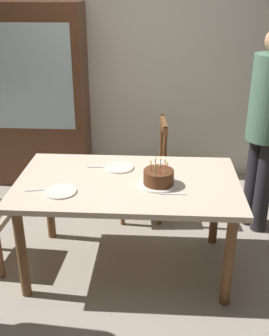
{
  "coord_description": "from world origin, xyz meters",
  "views": [
    {
      "loc": [
        0.21,
        -2.66,
        2.04
      ],
      "look_at": [
        0.05,
        0.0,
        0.85
      ],
      "focal_mm": 43.91,
      "sensor_mm": 36.0,
      "label": 1
    }
  ],
  "objects_px": {
    "dining_table": "(128,192)",
    "plate_near_celebrant": "(60,192)",
    "person_guest": "(266,122)",
    "birthday_cake": "(159,178)",
    "china_cabinet": "(35,97)",
    "plate_far_side": "(119,167)",
    "chair_spindle_back": "(144,172)"
  },
  "relations": [
    {
      "from": "dining_table",
      "to": "person_guest",
      "type": "bearing_deg",
      "value": 31.02
    },
    {
      "from": "plate_near_celebrant",
      "to": "person_guest",
      "type": "relative_size",
      "value": 0.13
    },
    {
      "from": "birthday_cake",
      "to": "plate_near_celebrant",
      "type": "relative_size",
      "value": 1.27
    },
    {
      "from": "plate_far_side",
      "to": "chair_spindle_back",
      "type": "bearing_deg",
      "value": 73.64
    },
    {
      "from": "dining_table",
      "to": "plate_far_side",
      "type": "bearing_deg",
      "value": 110.64
    },
    {
      "from": "dining_table",
      "to": "plate_far_side",
      "type": "xyz_separation_m",
      "value": [
        -0.08,
        0.21,
        0.1
      ]
    },
    {
      "from": "plate_far_side",
      "to": "person_guest",
      "type": "bearing_deg",
      "value": 20.86
    },
    {
      "from": "dining_table",
      "to": "chair_spindle_back",
      "type": "bearing_deg",
      "value": 83.5
    },
    {
      "from": "dining_table",
      "to": "birthday_cake",
      "type": "height_order",
      "value": "birthday_cake"
    },
    {
      "from": "plate_far_side",
      "to": "chair_spindle_back",
      "type": "distance_m",
      "value": 0.68
    },
    {
      "from": "plate_near_celebrant",
      "to": "person_guest",
      "type": "distance_m",
      "value": 1.8
    },
    {
      "from": "plate_far_side",
      "to": "china_cabinet",
      "type": "distance_m",
      "value": 1.7
    },
    {
      "from": "dining_table",
      "to": "plate_near_celebrant",
      "type": "bearing_deg",
      "value": -154.23
    },
    {
      "from": "chair_spindle_back",
      "to": "plate_far_side",
      "type": "bearing_deg",
      "value": -106.36
    },
    {
      "from": "plate_near_celebrant",
      "to": "plate_far_side",
      "type": "relative_size",
      "value": 1.0
    },
    {
      "from": "birthday_cake",
      "to": "china_cabinet",
      "type": "relative_size",
      "value": 0.15
    },
    {
      "from": "dining_table",
      "to": "person_guest",
      "type": "height_order",
      "value": "person_guest"
    },
    {
      "from": "plate_near_celebrant",
      "to": "chair_spindle_back",
      "type": "xyz_separation_m",
      "value": [
        0.53,
        1.01,
        -0.3
      ]
    },
    {
      "from": "chair_spindle_back",
      "to": "person_guest",
      "type": "bearing_deg",
      "value": -7.29
    },
    {
      "from": "dining_table",
      "to": "plate_near_celebrant",
      "type": "relative_size",
      "value": 7.31
    },
    {
      "from": "plate_near_celebrant",
      "to": "plate_far_side",
      "type": "height_order",
      "value": "same"
    },
    {
      "from": "plate_far_side",
      "to": "china_cabinet",
      "type": "bearing_deg",
      "value": 127.44
    },
    {
      "from": "china_cabinet",
      "to": "plate_far_side",
      "type": "bearing_deg",
      "value": -52.56
    },
    {
      "from": "chair_spindle_back",
      "to": "china_cabinet",
      "type": "xyz_separation_m",
      "value": [
        -1.2,
        0.76,
        0.49
      ]
    },
    {
      "from": "plate_far_side",
      "to": "chair_spindle_back",
      "type": "relative_size",
      "value": 0.23
    },
    {
      "from": "dining_table",
      "to": "china_cabinet",
      "type": "relative_size",
      "value": 0.85
    },
    {
      "from": "plate_far_side",
      "to": "plate_near_celebrant",
      "type": "bearing_deg",
      "value": -130.28
    },
    {
      "from": "person_guest",
      "to": "plate_near_celebrant",
      "type": "bearing_deg",
      "value": -150.43
    },
    {
      "from": "plate_near_celebrant",
      "to": "plate_far_side",
      "type": "bearing_deg",
      "value": 49.72
    },
    {
      "from": "china_cabinet",
      "to": "birthday_cake",
      "type": "bearing_deg",
      "value": -50.47
    },
    {
      "from": "plate_far_side",
      "to": "birthday_cake",
      "type": "bearing_deg",
      "value": -41.75
    },
    {
      "from": "person_guest",
      "to": "china_cabinet",
      "type": "distance_m",
      "value": 2.39
    }
  ]
}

